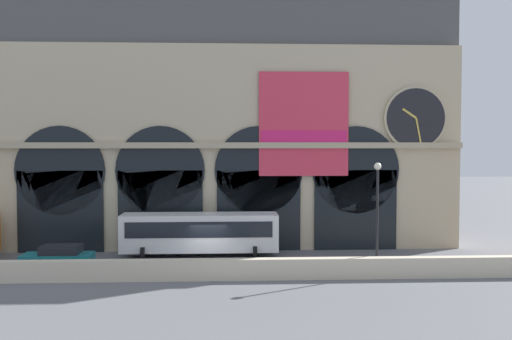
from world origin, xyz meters
TOP-DOWN VIEW (x-y plane):
  - ground_plane at (0.00, 0.00)m, footprint 200.00×200.00m
  - quay_parapet_wall at (0.00, -4.30)m, footprint 90.00×0.70m
  - station_building at (0.04, 7.38)m, footprint 38.23×5.15m
  - car_midwest at (-9.52, -0.88)m, footprint 4.40×2.22m
  - bus_center at (-0.63, 2.52)m, footprint 11.00×3.25m
  - street_lamp_quayside at (10.47, -3.50)m, footprint 0.44×0.44m

SIDE VIEW (x-z plane):
  - ground_plane at x=0.00m, z-range 0.00..0.00m
  - quay_parapet_wall at x=0.00m, z-range 0.00..1.25m
  - car_midwest at x=-9.52m, z-range 0.03..1.58m
  - bus_center at x=-0.63m, z-range 0.23..3.33m
  - street_lamp_quayside at x=10.47m, z-range 0.96..7.86m
  - station_building at x=0.04m, z-range -0.33..19.80m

